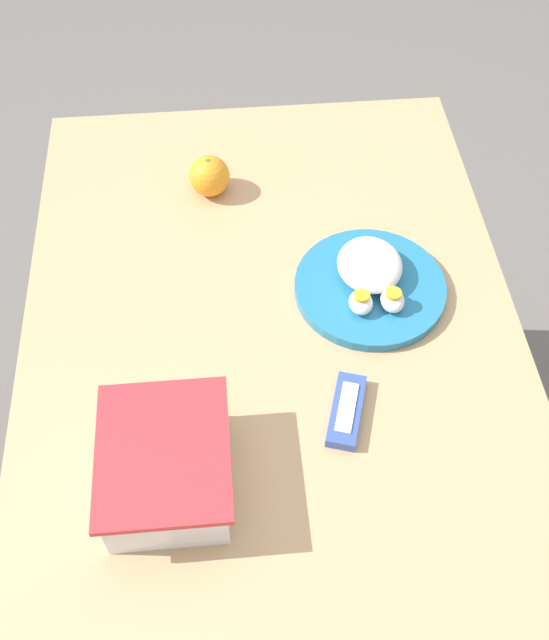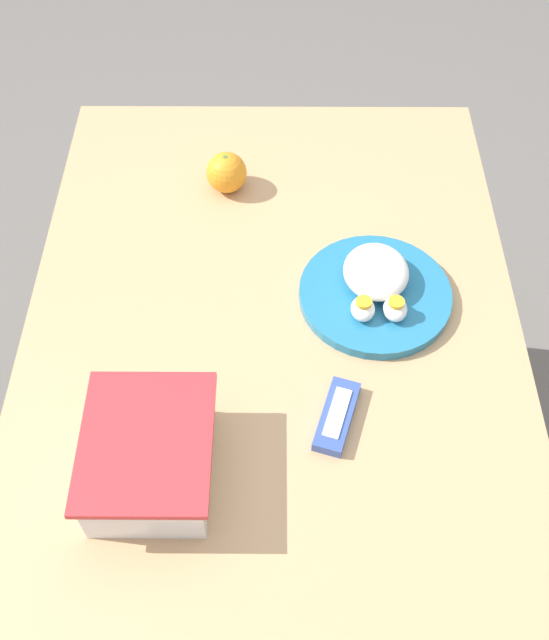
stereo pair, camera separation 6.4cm
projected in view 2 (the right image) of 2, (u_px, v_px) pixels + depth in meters
The scene contains 6 objects.
ground_plane at pixel (273, 509), 1.76m from camera, with size 10.00×10.00×0.00m, color #66605B.
table at pixel (273, 359), 1.26m from camera, with size 1.08×0.78×0.74m.
food_container at pixel (151, 458), 0.99m from camera, with size 0.21×0.17×0.09m.
orange_fruit at pixel (227, 172), 1.33m from camera, with size 0.07×0.07×0.07m.
rice_plate at pixel (376, 288), 1.19m from camera, with size 0.24×0.24×0.06m.
candy_bar at pixel (337, 416), 1.06m from camera, with size 0.12×0.07×0.02m.
Camera 2 is at (-0.71, -0.01, 1.67)m, focal length 42.00 mm.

